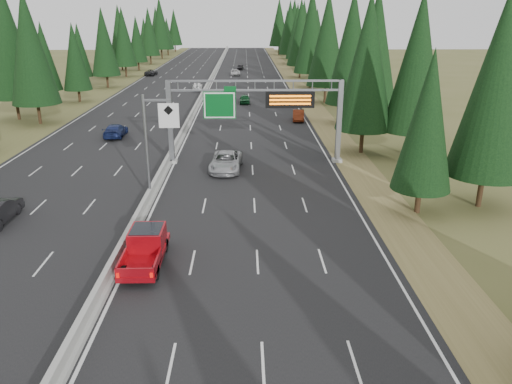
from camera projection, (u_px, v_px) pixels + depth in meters
road at (204, 93)px, 90.26m from camera, size 32.00×260.00×0.08m
shoulder_right at (302, 93)px, 90.64m from camera, size 3.60×260.00×0.06m
shoulder_left at (106, 94)px, 89.89m from camera, size 3.60×260.00×0.06m
median_barrier at (204, 91)px, 90.14m from camera, size 0.70×260.00×0.85m
sign_gantry at (262, 109)px, 46.21m from camera, size 16.75×0.98×7.80m
hov_sign_pole at (154, 140)px, 36.88m from camera, size 2.80×0.50×8.00m
tree_row_right at (330, 38)px, 86.52m from camera, size 12.15×242.80×18.93m
tree_row_left at (63, 43)px, 80.11m from camera, size 12.23×238.95×18.77m
silver_minivan at (226, 161)px, 45.35m from camera, size 3.11×6.02×1.62m
red_pickup at (146, 245)px, 28.50m from camera, size 2.02×5.66×1.85m
car_ahead_green at (245, 99)px, 79.69m from camera, size 1.60×3.96×1.35m
car_ahead_dkred at (298, 115)px, 66.67m from camera, size 1.88×4.37×1.40m
car_ahead_dkgrey at (286, 97)px, 80.64m from camera, size 2.26×5.48×1.59m
car_ahead_white at (235, 72)px, 116.56m from camera, size 2.32×4.70×1.28m
car_ahead_far at (240, 67)px, 128.58m from camera, size 1.90×3.94×1.30m
car_onc_blue at (115, 130)px, 57.84m from camera, size 2.16×5.14×1.48m
car_onc_white at (197, 86)px, 93.02m from camera, size 2.11×4.65×1.55m
car_onc_far at (151, 72)px, 116.23m from camera, size 2.57×5.02×1.36m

